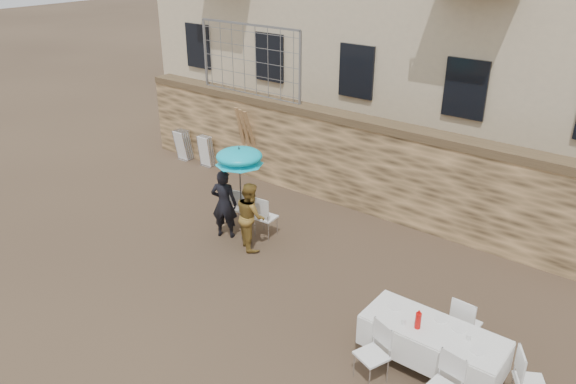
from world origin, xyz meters
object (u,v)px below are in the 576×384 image
Objects in this scene: banquet_table at (434,330)px; table_chair_back at (466,322)px; soda_bottle at (418,321)px; chair_stack_left at (186,143)px; chair_stack_right at (208,150)px; woman_dress at (251,216)px; umbrella at (239,159)px; couple_chair_left at (242,207)px; couple_chair_right at (266,216)px; table_chair_side at (530,382)px; man_suit at (224,204)px; table_chair_front_left at (372,354)px.

table_chair_back is (0.20, 0.80, -0.25)m from banquet_table.
chair_stack_left is (-9.28, 4.00, -0.45)m from soda_bottle.
table_chair_back is 1.04× the size of chair_stack_right.
banquet_table is 0.30m from soda_bottle.
umbrella is at bearing 16.76° from woman_dress.
umbrella reaches higher than chair_stack_right.
soda_bottle is at bearing 144.06° from couple_chair_left.
couple_chair_right is at bearing -28.83° from chair_stack_right.
table_chair_back is 9.29m from chair_stack_right.
table_chair_back and table_chair_side have the same top height.
chair_stack_right is (0.90, 0.00, 0.00)m from chair_stack_left.
man_suit is 4.96m from chair_stack_left.
couple_chair_left is 1.00× the size of couple_chair_right.
couple_chair_right reaches higher than chair_stack_left.
couple_chair_left is at bearing -4.56° from couple_chair_right.
woman_dress is 0.69× the size of banquet_table.
woman_dress is 0.96m from couple_chair_left.
man_suit is 0.94m from couple_chair_right.
table_chair_front_left is 1.00× the size of table_chair_back.
couple_chair_left is (0.00, 0.55, -0.30)m from man_suit.
couple_chair_left reaches higher than banquet_table.
man_suit reaches higher than woman_dress.
couple_chair_left is at bearing 160.38° from soda_bottle.
table_chair_front_left is 10.00m from chair_stack_left.
man_suit is 1.69× the size of chair_stack_left.
soda_bottle is 10.11m from chair_stack_left.
banquet_table is at bearing 155.51° from couple_chair_right.
table_chair_side is 1.04× the size of chair_stack_left.
man_suit is 4.24m from chair_stack_right.
table_chair_side is at bearing 150.47° from couple_chair_left.
table_chair_side is at bearing 146.50° from man_suit.
table_chair_front_left is at bearing 83.62° from table_chair_side.
chair_stack_left is at bearing 156.68° from soda_bottle.
couple_chair_right is at bearing -7.43° from table_chair_back.
woman_dress is 1.52× the size of table_chair_front_left.
man_suit reaches higher than chair_stack_right.
table_chair_front_left is at bearing 144.38° from couple_chair_right.
chair_stack_left is (-4.54, 2.62, -1.41)m from umbrella.
couple_chair_left is 3.90m from chair_stack_right.
couple_chair_right is 5.30m from chair_stack_left.
table_chair_back is 1.04× the size of chair_stack_left.
soda_bottle is (4.39, -1.28, 0.18)m from woman_dress.
table_chair_back is at bearing -151.26° from woman_dress.
table_chair_front_left is 9.21m from chair_stack_right.
umbrella is 2.07× the size of table_chair_side.
couple_chair_left is 0.70m from couple_chair_right.
umbrella reaches higher than table_chair_front_left.
couple_chair_left is 1.04× the size of chair_stack_left.
couple_chair_left is at bearing -33.80° from chair_stack_right.
table_chair_front_left is 2.17m from table_chair_side.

